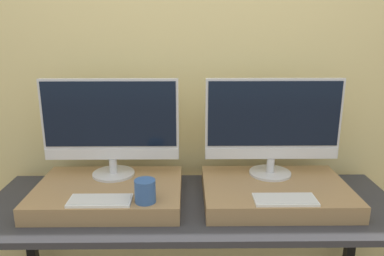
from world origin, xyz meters
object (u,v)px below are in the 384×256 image
at_px(monitor_right, 273,124).
at_px(keyboard_left, 100,200).
at_px(monitor_left, 111,124).
at_px(keyboard_right, 285,199).
at_px(mug, 145,191).

bearing_deg(monitor_right, keyboard_left, -159.22).
distance_m(monitor_left, monitor_right, 0.81).
bearing_deg(keyboard_right, mug, 180.00).
height_order(mug, keyboard_right, mug).
distance_m(mug, keyboard_right, 0.61).
height_order(monitor_left, keyboard_left, monitor_left).
bearing_deg(monitor_right, keyboard_right, -90.00).
height_order(monitor_right, keyboard_right, monitor_right).
relative_size(monitor_right, keyboard_right, 2.48).
distance_m(monitor_left, keyboard_left, 0.40).
bearing_deg(keyboard_right, monitor_left, 159.22).
xyz_separation_m(monitor_left, monitor_right, (0.81, 0.00, 0.00)).
bearing_deg(keyboard_right, keyboard_left, 180.00).
distance_m(keyboard_left, monitor_right, 0.90).
bearing_deg(mug, keyboard_right, 0.00).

